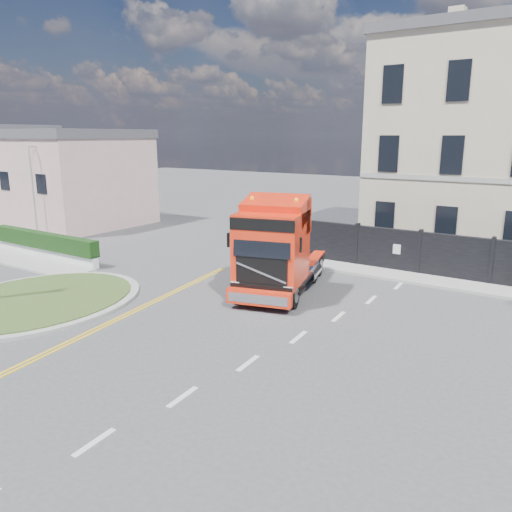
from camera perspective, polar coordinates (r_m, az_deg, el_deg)
The scene contains 11 objects.
ground at distance 17.77m, azimuth -2.94°, elevation -6.81°, with size 120.00×120.00×0.00m, color #424244.
traffic_island at distance 20.77m, azimuth -23.93°, elevation -4.71°, with size 6.80×6.80×0.17m.
hedge_wall at distance 27.87m, azimuth -23.08°, elevation 1.23°, with size 8.00×0.55×1.35m.
pavement_side at distance 27.44m, azimuth -24.84°, elevation -0.60°, with size 8.50×1.80×0.10m, color #989893.
seaside_bldg_pink at distance 37.50m, azimuth -19.87°, elevation 7.94°, with size 8.00×8.00×6.00m, color beige.
seaside_bldg_cream at distance 45.23m, azimuth -23.95°, elevation 7.78°, with size 9.00×8.00×5.00m, color silver.
hoarding_fence at distance 23.21m, azimuth 24.22°, elevation -0.53°, with size 18.80×0.25×2.00m.
georgian_building at distance 30.13m, azimuth 26.55°, elevation 11.42°, with size 12.30×10.30×12.80m.
pavement_far at distance 22.67m, azimuth 22.24°, elevation -3.12°, with size 20.00×1.60×0.12m, color #989893.
truck at distance 19.58m, azimuth 2.30°, elevation 0.41°, with size 3.97×6.83×3.85m.
lamppost_slim at distance 33.43m, azimuth -24.20°, elevation 7.52°, with size 0.23×0.46×5.63m.
Camera 1 is at (9.93, -13.37, 6.20)m, focal length 35.00 mm.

